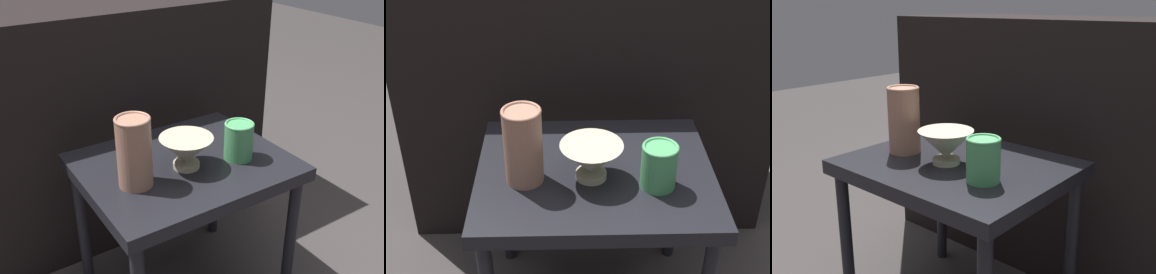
{
  "view_description": "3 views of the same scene",
  "coord_description": "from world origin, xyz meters",
  "views": [
    {
      "loc": [
        -0.6,
        -0.98,
        1.16
      ],
      "look_at": [
        0.0,
        -0.04,
        0.6
      ],
      "focal_mm": 42.0,
      "sensor_mm": 36.0,
      "label": 1
    },
    {
      "loc": [
        -0.07,
        -1.1,
        1.29
      ],
      "look_at": [
        -0.04,
        -0.03,
        0.62
      ],
      "focal_mm": 50.0,
      "sensor_mm": 36.0,
      "label": 2
    },
    {
      "loc": [
        0.79,
        -0.89,
        0.93
      ],
      "look_at": [
        0.03,
        -0.0,
        0.58
      ],
      "focal_mm": 42.0,
      "sensor_mm": 36.0,
      "label": 3
    }
  ],
  "objects": [
    {
      "name": "table",
      "position": [
        0.0,
        0.0,
        0.44
      ],
      "size": [
        0.6,
        0.49,
        0.5
      ],
      "color": "black",
      "rests_on": "ground_plane"
    },
    {
      "name": "couch_backdrop",
      "position": [
        0.0,
        0.57,
        0.44
      ],
      "size": [
        1.2,
        0.5,
        0.88
      ],
      "color": "black",
      "rests_on": "ground_plane"
    },
    {
      "name": "vase_textured_left",
      "position": [
        -0.17,
        -0.04,
        0.6
      ],
      "size": [
        0.09,
        0.09,
        0.2
      ],
      "color": "#996B56",
      "rests_on": "table"
    },
    {
      "name": "bowl",
      "position": [
        -0.01,
        -0.03,
        0.56
      ],
      "size": [
        0.15,
        0.15,
        0.09
      ],
      "color": "#B2A88E",
      "rests_on": "table"
    },
    {
      "name": "vase_colorful_right",
      "position": [
        0.15,
        -0.07,
        0.56
      ],
      "size": [
        0.09,
        0.09,
        0.11
      ],
      "color": "#47995B",
      "rests_on": "table"
    }
  ]
}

